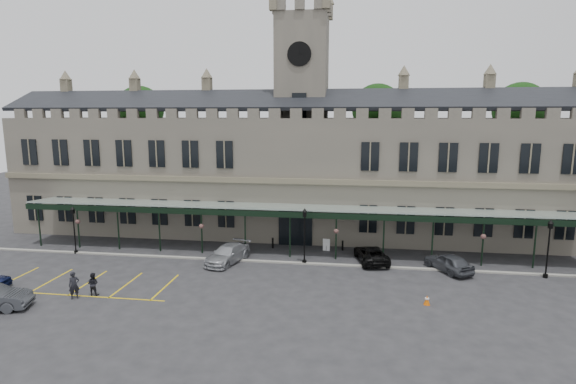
# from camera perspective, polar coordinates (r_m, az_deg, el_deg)

# --- Properties ---
(ground) EXTENTS (140.00, 140.00, 0.00)m
(ground) POSITION_cam_1_polar(r_m,az_deg,el_deg) (33.13, -1.53, -12.06)
(ground) COLOR #262629
(station_building) EXTENTS (60.00, 10.36, 17.30)m
(station_building) POSITION_cam_1_polar(r_m,az_deg,el_deg) (46.87, 1.74, 2.60)
(station_building) COLOR #5B564C
(station_building) RESTS_ON ground
(clock_tower) EXTENTS (5.60, 5.60, 24.80)m
(clock_tower) POSITION_cam_1_polar(r_m,az_deg,el_deg) (46.60, 1.80, 10.74)
(clock_tower) COLOR #5B564C
(clock_tower) RESTS_ON ground
(canopy) EXTENTS (50.00, 4.10, 4.30)m
(canopy) POSITION_cam_1_polar(r_m,az_deg,el_deg) (39.39, 0.31, -4.80)
(canopy) COLOR #8C9E93
(canopy) RESTS_ON ground
(kerb) EXTENTS (60.00, 0.40, 0.12)m
(kerb) POSITION_cam_1_polar(r_m,az_deg,el_deg) (38.20, -0.11, -8.94)
(kerb) COLOR gray
(kerb) RESTS_ON ground
(parking_markings) EXTENTS (16.00, 6.00, 0.01)m
(parking_markings) POSITION_cam_1_polar(r_m,az_deg,el_deg) (36.78, -24.41, -10.70)
(parking_markings) COLOR gold
(parking_markings) RESTS_ON ground
(tree_behind_left) EXTENTS (6.00, 6.00, 16.00)m
(tree_behind_left) POSITION_cam_1_polar(r_m,az_deg,el_deg) (61.66, -18.26, 9.75)
(tree_behind_left) COLOR #332314
(tree_behind_left) RESTS_ON ground
(tree_behind_mid) EXTENTS (6.00, 6.00, 16.00)m
(tree_behind_mid) POSITION_cam_1_polar(r_m,az_deg,el_deg) (55.37, 11.27, 10.10)
(tree_behind_mid) COLOR #332314
(tree_behind_mid) RESTS_ON ground
(tree_behind_right) EXTENTS (6.00, 6.00, 16.00)m
(tree_behind_right) POSITION_cam_1_polar(r_m,az_deg,el_deg) (58.38, 27.36, 9.19)
(tree_behind_right) COLOR #332314
(tree_behind_right) RESTS_ON ground
(lamp_post_left) EXTENTS (0.41, 0.41, 4.33)m
(lamp_post_left) POSITION_cam_1_polar(r_m,az_deg,el_deg) (44.42, -25.55, -3.88)
(lamp_post_left) COLOR black
(lamp_post_left) RESTS_ON ground
(lamp_post_mid) EXTENTS (0.45, 0.45, 4.77)m
(lamp_post_mid) POSITION_cam_1_polar(r_m,az_deg,el_deg) (37.29, 2.12, -4.98)
(lamp_post_mid) COLOR black
(lamp_post_mid) RESTS_ON ground
(lamp_post_right) EXTENTS (0.43, 0.43, 4.58)m
(lamp_post_right) POSITION_cam_1_polar(r_m,az_deg,el_deg) (39.44, 30.19, -5.67)
(lamp_post_right) COLOR black
(lamp_post_right) RESTS_ON ground
(traffic_cone) EXTENTS (0.41, 0.41, 0.65)m
(traffic_cone) POSITION_cam_1_polar(r_m,az_deg,el_deg) (31.65, 17.23, -12.97)
(traffic_cone) COLOR #DC5B06
(traffic_cone) RESTS_ON ground
(sign_board) EXTENTS (0.65, 0.18, 1.12)m
(sign_board) POSITION_cam_1_polar(r_m,az_deg,el_deg) (41.56, 4.89, -6.72)
(sign_board) COLOR black
(sign_board) RESTS_ON ground
(bollard_left) EXTENTS (0.18, 0.18, 0.98)m
(bollard_left) POSITION_cam_1_polar(r_m,az_deg,el_deg) (42.21, -1.96, -6.50)
(bollard_left) COLOR black
(bollard_left) RESTS_ON ground
(bollard_right) EXTENTS (0.16, 0.16, 0.92)m
(bollard_right) POSITION_cam_1_polar(r_m,az_deg,el_deg) (41.84, 6.95, -6.77)
(bollard_right) COLOR black
(bollard_right) RESTS_ON ground
(car_taxi) EXTENTS (3.44, 5.44, 1.47)m
(car_taxi) POSITION_cam_1_polar(r_m,az_deg,el_deg) (38.55, -7.66, -7.80)
(car_taxi) COLOR #9EA1A6
(car_taxi) RESTS_ON ground
(car_van) EXTENTS (3.19, 5.20, 1.34)m
(car_van) POSITION_cam_1_polar(r_m,az_deg,el_deg) (38.97, 10.52, -7.78)
(car_van) COLOR black
(car_van) RESTS_ON ground
(car_right_a) EXTENTS (3.73, 4.64, 1.48)m
(car_right_a) POSITION_cam_1_polar(r_m,az_deg,el_deg) (38.31, 19.70, -8.40)
(car_right_a) COLOR #3C3F44
(car_right_a) RESTS_ON ground
(person_a) EXTENTS (0.82, 0.79, 1.89)m
(person_a) POSITION_cam_1_polar(r_m,az_deg,el_deg) (34.19, -25.53, -10.65)
(person_a) COLOR black
(person_a) RESTS_ON ground
(person_b) EXTENTS (0.82, 0.66, 1.61)m
(person_b) POSITION_cam_1_polar(r_m,az_deg,el_deg) (34.36, -23.53, -10.65)
(person_b) COLOR black
(person_b) RESTS_ON ground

